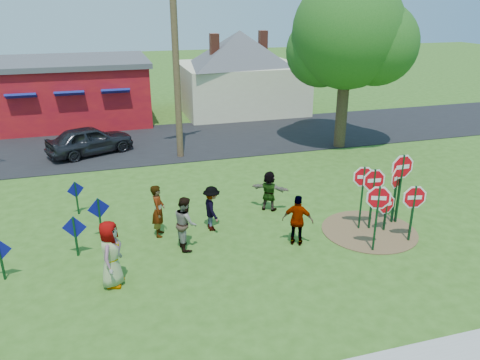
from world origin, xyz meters
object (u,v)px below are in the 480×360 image
at_px(stop_sign_b, 363,182).
at_px(stop_sign_c, 401,173).
at_px(person_a, 111,254).
at_px(stop_sign_a, 378,204).
at_px(person_b, 158,211).
at_px(stop_sign_d, 397,181).
at_px(leafy_tree, 350,39).
at_px(utility_pole, 175,45).
at_px(suv, 90,140).

height_order(stop_sign_b, stop_sign_c, stop_sign_c).
bearing_deg(person_a, stop_sign_a, -74.39).
height_order(stop_sign_c, person_b, stop_sign_c).
height_order(stop_sign_c, stop_sign_d, stop_sign_c).
xyz_separation_m(person_a, leafy_tree, (12.20, 9.88, 4.57)).
xyz_separation_m(person_a, person_b, (1.59, 2.56, -0.07)).
height_order(stop_sign_b, person_a, stop_sign_b).
bearing_deg(leafy_tree, stop_sign_a, -112.89).
xyz_separation_m(person_b, leafy_tree, (10.61, 7.33, 4.64)).
xyz_separation_m(utility_pole, leafy_tree, (8.54, -0.70, 0.15)).
bearing_deg(stop_sign_c, stop_sign_d, 166.51).
bearing_deg(person_a, stop_sign_d, -64.64).
height_order(stop_sign_c, suv, stop_sign_c).
relative_size(stop_sign_c, leafy_tree, 0.31).
distance_m(stop_sign_a, person_b, 6.96).
relative_size(stop_sign_a, person_a, 1.21).
distance_m(stop_sign_b, person_a, 8.31).
relative_size(stop_sign_b, stop_sign_c, 0.90).
height_order(person_a, person_b, person_a).
xyz_separation_m(stop_sign_a, stop_sign_b, (0.34, 1.45, 0.12)).
bearing_deg(stop_sign_b, leafy_tree, 82.83).
distance_m(person_b, suv, 9.92).
relative_size(stop_sign_c, person_b, 1.49).
xyz_separation_m(stop_sign_a, person_a, (-7.87, 0.38, -0.64)).
distance_m(stop_sign_b, stop_sign_c, 1.49).
bearing_deg(stop_sign_c, stop_sign_b, -179.43).
bearing_deg(leafy_tree, person_a, -141.00).
bearing_deg(leafy_tree, stop_sign_c, -106.03).
height_order(stop_sign_b, stop_sign_d, stop_sign_b).
distance_m(person_a, utility_pole, 12.04).
xyz_separation_m(person_b, suv, (-2.20, 9.67, -0.13)).
bearing_deg(stop_sign_a, person_b, 176.43).
height_order(stop_sign_d, leafy_tree, leafy_tree).
relative_size(stop_sign_b, utility_pole, 0.23).
relative_size(person_b, leafy_tree, 0.21).
xyz_separation_m(stop_sign_a, stop_sign_d, (1.69, 1.55, -0.04)).
distance_m(person_a, leafy_tree, 16.35).
bearing_deg(leafy_tree, person_b, -145.37).
relative_size(suv, leafy_tree, 0.49).
relative_size(utility_pole, leafy_tree, 1.19).
bearing_deg(stop_sign_b, stop_sign_c, 19.92).
height_order(stop_sign_c, person_a, stop_sign_c).
bearing_deg(suv, person_a, 160.42).
relative_size(person_a, suv, 0.46).
distance_m(person_a, person_b, 3.01).
bearing_deg(leafy_tree, stop_sign_b, -114.42).
distance_m(stop_sign_c, person_a, 9.80).
bearing_deg(person_a, stop_sign_b, -64.16).
bearing_deg(person_b, leafy_tree, -41.97).
xyz_separation_m(stop_sign_b, stop_sign_c, (1.49, 0.07, 0.13)).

